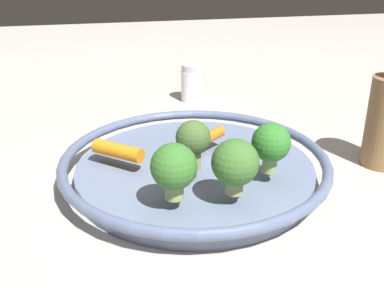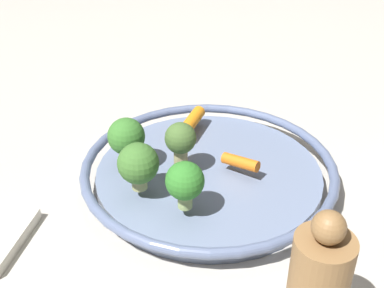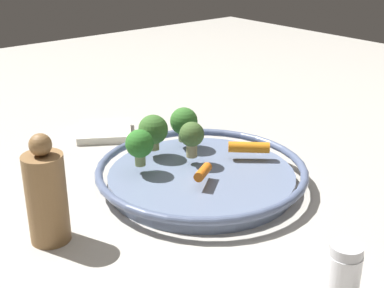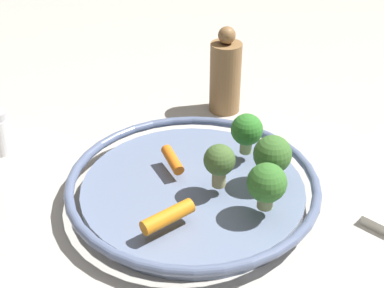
{
  "view_description": "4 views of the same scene",
  "coord_description": "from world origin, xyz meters",
  "px_view_note": "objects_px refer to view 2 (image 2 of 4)",
  "views": [
    {
      "loc": [
        0.49,
        -0.11,
        0.27
      ],
      "look_at": [
        0.01,
        -0.01,
        0.06
      ],
      "focal_mm": 43.64,
      "sensor_mm": 36.0,
      "label": 1
    },
    {
      "loc": [
        0.21,
        0.48,
        0.39
      ],
      "look_at": [
        0.01,
        -0.03,
        0.05
      ],
      "focal_mm": 47.08,
      "sensor_mm": 36.0,
      "label": 2
    },
    {
      "loc": [
        -0.55,
        0.47,
        0.37
      ],
      "look_at": [
        0.02,
        0.0,
        0.06
      ],
      "focal_mm": 49.22,
      "sensor_mm": 36.0,
      "label": 3
    },
    {
      "loc": [
        0.1,
        -0.54,
        0.44
      ],
      "look_at": [
        -0.0,
        0.02,
        0.07
      ],
      "focal_mm": 50.48,
      "sensor_mm": 36.0,
      "label": 4
    }
  ],
  "objects_px": {
    "serving_bowl": "(209,172)",
    "broccoli_floret_edge": "(138,164)",
    "broccoli_floret_large": "(126,137)",
    "broccoli_floret_small": "(185,182)",
    "baby_carrot_back": "(192,121)",
    "broccoli_floret_mid": "(181,140)",
    "baby_carrot_center": "(240,162)"
  },
  "relations": [
    {
      "from": "broccoli_floret_mid",
      "to": "baby_carrot_center",
      "type": "bearing_deg",
      "value": 153.2
    },
    {
      "from": "baby_carrot_back",
      "to": "broccoli_floret_mid",
      "type": "bearing_deg",
      "value": 60.46
    },
    {
      "from": "baby_carrot_back",
      "to": "broccoli_floret_edge",
      "type": "bearing_deg",
      "value": 45.67
    },
    {
      "from": "baby_carrot_center",
      "to": "broccoli_floret_small",
      "type": "distance_m",
      "value": 0.11
    },
    {
      "from": "serving_bowl",
      "to": "broccoli_floret_mid",
      "type": "distance_m",
      "value": 0.06
    },
    {
      "from": "broccoli_floret_mid",
      "to": "broccoli_floret_small",
      "type": "bearing_deg",
      "value": 73.05
    },
    {
      "from": "broccoli_floret_edge",
      "to": "broccoli_floret_small",
      "type": "height_order",
      "value": "broccoli_floret_edge"
    },
    {
      "from": "broccoli_floret_edge",
      "to": "broccoli_floret_small",
      "type": "xyz_separation_m",
      "value": [
        -0.04,
        0.05,
        0.0
      ]
    },
    {
      "from": "serving_bowl",
      "to": "broccoli_floret_small",
      "type": "bearing_deg",
      "value": 50.5
    },
    {
      "from": "serving_bowl",
      "to": "broccoli_floret_large",
      "type": "distance_m",
      "value": 0.11
    },
    {
      "from": "serving_bowl",
      "to": "baby_carrot_back",
      "type": "distance_m",
      "value": 0.09
    },
    {
      "from": "broccoli_floret_mid",
      "to": "broccoli_floret_edge",
      "type": "bearing_deg",
      "value": 25.39
    },
    {
      "from": "broccoli_floret_large",
      "to": "broccoli_floret_small",
      "type": "xyz_separation_m",
      "value": [
        -0.03,
        0.11,
        0.0
      ]
    },
    {
      "from": "serving_bowl",
      "to": "broccoli_floret_edge",
      "type": "distance_m",
      "value": 0.11
    },
    {
      "from": "broccoli_floret_mid",
      "to": "serving_bowl",
      "type": "bearing_deg",
      "value": 165.07
    },
    {
      "from": "baby_carrot_center",
      "to": "baby_carrot_back",
      "type": "distance_m",
      "value": 0.12
    },
    {
      "from": "broccoli_floret_mid",
      "to": "broccoli_floret_small",
      "type": "height_order",
      "value": "same"
    },
    {
      "from": "broccoli_floret_large",
      "to": "broccoli_floret_edge",
      "type": "bearing_deg",
      "value": 87.73
    },
    {
      "from": "baby_carrot_back",
      "to": "broccoli_floret_large",
      "type": "distance_m",
      "value": 0.12
    },
    {
      "from": "broccoli_floret_mid",
      "to": "broccoli_floret_edge",
      "type": "xyz_separation_m",
      "value": [
        0.06,
        0.03,
        -0.0
      ]
    },
    {
      "from": "broccoli_floret_edge",
      "to": "serving_bowl",
      "type": "bearing_deg",
      "value": -168.18
    },
    {
      "from": "baby_carrot_center",
      "to": "broccoli_floret_edge",
      "type": "relative_size",
      "value": 0.83
    },
    {
      "from": "serving_bowl",
      "to": "broccoli_floret_large",
      "type": "height_order",
      "value": "broccoli_floret_large"
    },
    {
      "from": "broccoli_floret_large",
      "to": "broccoli_floret_small",
      "type": "distance_m",
      "value": 0.12
    },
    {
      "from": "broccoli_floret_large",
      "to": "broccoli_floret_small",
      "type": "relative_size",
      "value": 1.03
    },
    {
      "from": "baby_carrot_back",
      "to": "broccoli_floret_mid",
      "type": "xyz_separation_m",
      "value": [
        0.05,
        0.08,
        0.03
      ]
    },
    {
      "from": "baby_carrot_back",
      "to": "broccoli_floret_large",
      "type": "bearing_deg",
      "value": 24.97
    },
    {
      "from": "baby_carrot_back",
      "to": "broccoli_floret_edge",
      "type": "height_order",
      "value": "broccoli_floret_edge"
    },
    {
      "from": "serving_bowl",
      "to": "broccoli_floret_mid",
      "type": "height_order",
      "value": "broccoli_floret_mid"
    },
    {
      "from": "baby_carrot_back",
      "to": "broccoli_floret_large",
      "type": "height_order",
      "value": "broccoli_floret_large"
    },
    {
      "from": "serving_bowl",
      "to": "broccoli_floret_small",
      "type": "height_order",
      "value": "broccoli_floret_small"
    },
    {
      "from": "serving_bowl",
      "to": "broccoli_floret_edge",
      "type": "xyz_separation_m",
      "value": [
        0.1,
        0.02,
        0.05
      ]
    }
  ]
}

